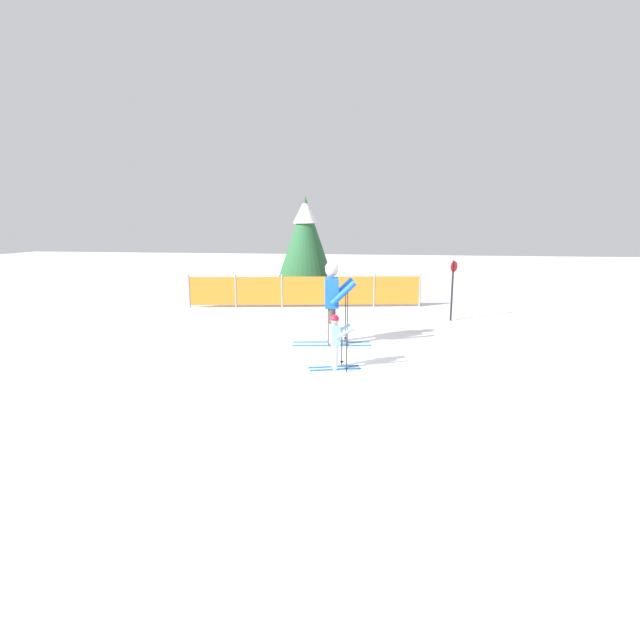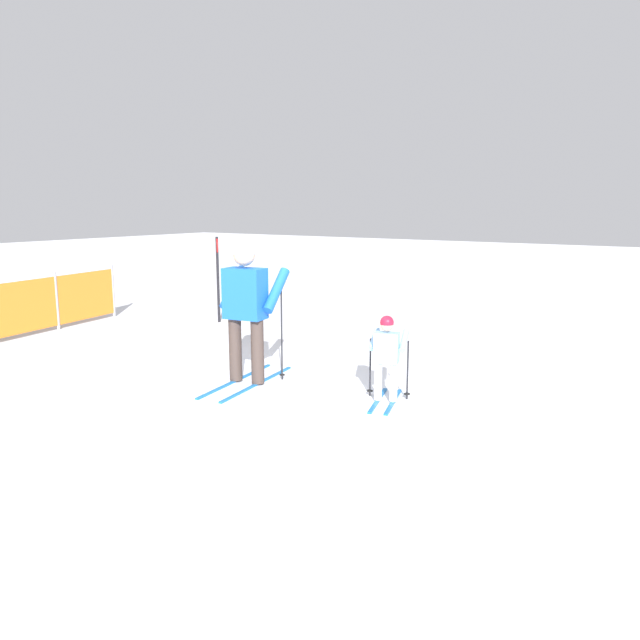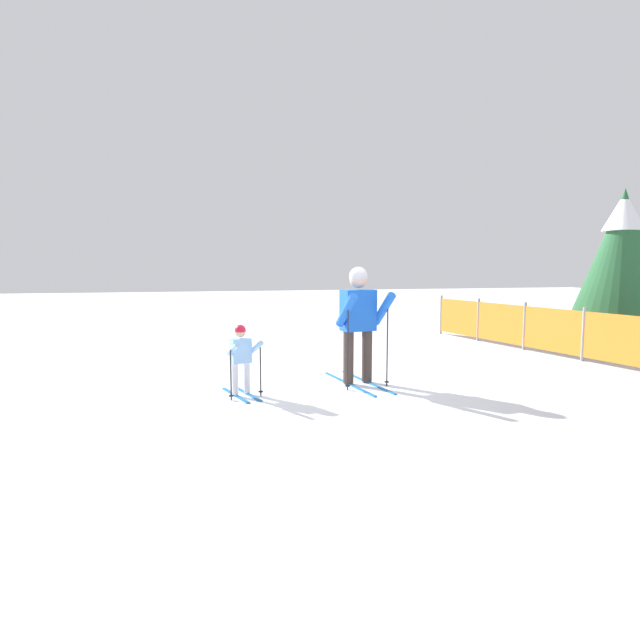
% 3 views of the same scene
% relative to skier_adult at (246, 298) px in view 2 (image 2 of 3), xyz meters
% --- Properties ---
extents(ground_plane, '(60.00, 60.00, 0.00)m').
position_rel_skier_adult_xyz_m(ground_plane, '(-0.09, -0.27, -1.06)').
color(ground_plane, white).
extents(skier_adult, '(1.71, 0.82, 1.77)m').
position_rel_skier_adult_xyz_m(skier_adult, '(0.00, 0.00, 0.00)').
color(skier_adult, '#1966B2').
rests_on(skier_adult, ground_plane).
extents(skier_child, '(0.95, 0.53, 0.99)m').
position_rel_skier_adult_xyz_m(skier_child, '(0.27, -1.79, -0.49)').
color(skier_child, '#1966B2').
rests_on(skier_child, ground_plane).
extents(trail_marker, '(0.20, 0.22, 1.59)m').
position_rel_skier_adult_xyz_m(trail_marker, '(2.80, 3.07, -0.08)').
color(trail_marker, black).
rests_on(trail_marker, ground_plane).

